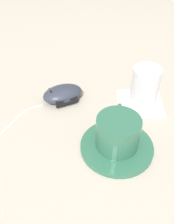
# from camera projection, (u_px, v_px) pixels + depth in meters

# --- Properties ---
(ground_plane) EXTENTS (3.00, 3.00, 0.00)m
(ground_plane) POSITION_uv_depth(u_px,v_px,m) (106.00, 122.00, 0.59)
(ground_plane) COLOR #B2A899
(saucer) EXTENTS (0.15, 0.15, 0.01)m
(saucer) POSITION_uv_depth(u_px,v_px,m) (117.00, 147.00, 0.53)
(saucer) COLOR #2D664C
(saucer) RESTS_ON ground
(coffee_cup) EXTENTS (0.09, 0.12, 0.07)m
(coffee_cup) POSITION_uv_depth(u_px,v_px,m) (118.00, 132.00, 0.51)
(coffee_cup) COLOR #2D664C
(coffee_cup) RESTS_ON saucer
(computer_mouse) EXTENTS (0.12, 0.10, 0.04)m
(computer_mouse) POSITION_uv_depth(u_px,v_px,m) (63.00, 94.00, 0.65)
(computer_mouse) COLOR #2D3342
(computer_mouse) RESTS_ON ground
(mouse_cable) EXTENTS (0.14, 0.15, 0.00)m
(mouse_cable) POSITION_uv_depth(u_px,v_px,m) (10.00, 124.00, 0.59)
(mouse_cable) COLOR white
(mouse_cable) RESTS_ON ground
(napkin_under_glass) EXTENTS (0.13, 0.13, 0.00)m
(napkin_under_glass) POSITION_uv_depth(u_px,v_px,m) (140.00, 103.00, 0.65)
(napkin_under_glass) COLOR silver
(napkin_under_glass) RESTS_ON ground
(drinking_glass) EXTENTS (0.07, 0.07, 0.10)m
(drinking_glass) POSITION_uv_depth(u_px,v_px,m) (145.00, 86.00, 0.62)
(drinking_glass) COLOR silver
(drinking_glass) RESTS_ON napkin_under_glass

